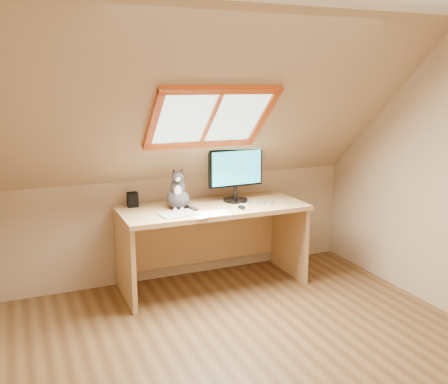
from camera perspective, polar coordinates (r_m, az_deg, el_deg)
ground at (r=3.70m, az=4.86°, el=-18.60°), size 3.50×3.50×0.00m
room_shell at (r=3.13m, az=6.14°, el=3.61°), size 3.52×3.52×2.41m
desk at (r=4.75m, az=-1.64°, el=-4.10°), size 1.72×0.75×0.78m
monitor at (r=4.73m, az=1.35°, el=2.38°), size 0.55×0.23×0.51m
cat at (r=4.52m, az=-5.30°, el=-0.20°), size 0.26×0.29×0.38m
desk_speaker at (r=4.65m, az=-10.40°, el=-0.86°), size 0.09×0.09×0.13m
graphics_tablet at (r=4.32m, az=-5.29°, el=-2.53°), size 0.32×0.25×0.01m
mouse at (r=4.50m, az=2.03°, el=-1.75°), size 0.06×0.11×0.03m
papers at (r=4.34m, az=-1.77°, el=-2.49°), size 0.33×0.27×0.00m
cables at (r=4.66m, az=3.33°, el=-1.42°), size 0.51×0.26×0.01m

